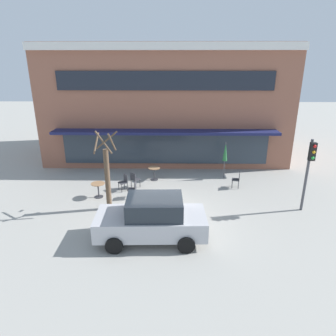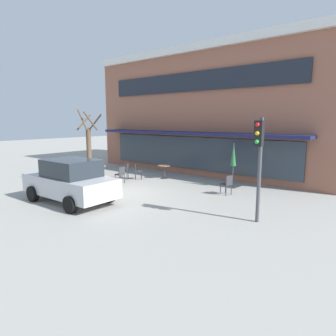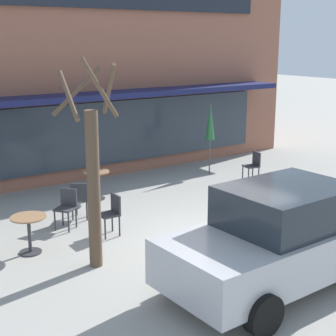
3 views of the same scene
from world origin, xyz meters
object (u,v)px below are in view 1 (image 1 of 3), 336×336
cafe_chair_3 (134,179)px  parked_sedan (152,219)px  cafe_chair_0 (133,188)px  cafe_table_streetside (98,188)px  cafe_table_near_wall (154,172)px  cafe_chair_1 (237,179)px  street_tree (107,174)px  traffic_light_pole (309,164)px  cafe_chair_2 (124,181)px  patio_umbrella_green_folded (225,152)px

cafe_chair_3 → parked_sedan: bearing=-75.4°
cafe_chair_0 → cafe_table_streetside: bearing=178.2°
cafe_table_near_wall → cafe_chair_0: 2.64m
cafe_chair_1 → cafe_chair_0: bearing=-165.8°
cafe_table_near_wall → cafe_table_streetside: 3.63m
cafe_chair_0 → cafe_chair_1: bearing=14.2°
parked_sedan → street_tree: street_tree is taller
cafe_table_streetside → traffic_light_pole: size_ratio=0.22×
street_tree → cafe_chair_2: bearing=79.9°
cafe_table_streetside → patio_umbrella_green_folded: patio_umbrella_green_folded is taller
patio_umbrella_green_folded → cafe_chair_2: bearing=-161.3°
street_tree → cafe_table_streetside: bearing=122.6°
cafe_table_near_wall → cafe_chair_3: (-1.01, -1.17, 0.01)m
parked_sedan → traffic_light_pole: size_ratio=1.25×
cafe_chair_1 → street_tree: street_tree is taller
cafe_table_streetside → cafe_chair_3: 2.10m
patio_umbrella_green_folded → cafe_chair_3: size_ratio=2.47×
cafe_chair_0 → cafe_chair_2: same height
patio_umbrella_green_folded → street_tree: bearing=-146.2°
cafe_chair_1 → parked_sedan: 6.70m
cafe_chair_0 → street_tree: bearing=-129.8°
cafe_table_near_wall → parked_sedan: (0.30, -6.20, 0.36)m
cafe_chair_1 → cafe_chair_3: bearing=-179.1°
cafe_table_near_wall → traffic_light_pole: (7.12, -3.75, 1.78)m
parked_sedan → street_tree: size_ratio=1.11×
cafe_table_near_wall → parked_sedan: size_ratio=0.18×
cafe_chair_0 → cafe_chair_3: same height
street_tree → cafe_chair_1: bearing=21.7°
cafe_chair_1 → cafe_chair_2: 6.15m
cafe_table_near_wall → cafe_chair_3: cafe_chair_3 is taller
cafe_chair_3 → street_tree: bearing=-109.5°
cafe_table_near_wall → cafe_chair_0: cafe_chair_0 is taller
cafe_chair_1 → patio_umbrella_green_folded: bearing=108.7°
cafe_chair_1 → traffic_light_pole: 4.07m
street_tree → traffic_light_pole: bearing=-0.5°
cafe_chair_3 → traffic_light_pole: size_ratio=0.26×
cafe_table_streetside → cafe_chair_1: (7.31, 1.34, 0.01)m
cafe_table_near_wall → cafe_chair_3: 1.55m
cafe_table_streetside → cafe_chair_0: cafe_chair_0 is taller
cafe_chair_2 → parked_sedan: size_ratio=0.21×
cafe_table_near_wall → cafe_chair_1: size_ratio=0.85×
cafe_chair_2 → cafe_chair_3: same height
cafe_chair_2 → cafe_chair_0: bearing=-56.2°
patio_umbrella_green_folded → street_tree: street_tree is taller
cafe_chair_2 → traffic_light_pole: bearing=-14.3°
cafe_table_streetside → street_tree: street_tree is taller
cafe_chair_1 → street_tree: size_ratio=0.23×
patio_umbrella_green_folded → cafe_chair_1: patio_umbrella_green_folded is taller
cafe_table_streetside → traffic_light_pole: (9.82, -1.33, 1.78)m
parked_sedan → cafe_table_streetside: bearing=128.4°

